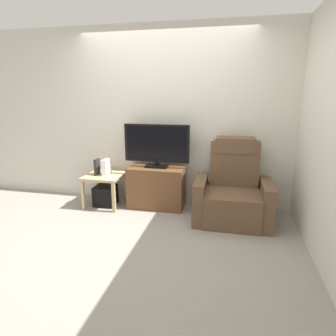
{
  "coord_description": "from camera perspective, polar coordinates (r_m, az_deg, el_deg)",
  "views": [
    {
      "loc": [
        0.97,
        -3.04,
        1.65
      ],
      "look_at": [
        0.18,
        0.5,
        0.7
      ],
      "focal_mm": 30.6,
      "sensor_mm": 36.0,
      "label": 1
    }
  ],
  "objects": [
    {
      "name": "wall_back",
      "position": [
        4.3,
        -0.54,
        10.0
      ],
      "size": [
        6.4,
        0.06,
        2.6
      ],
      "primitive_type": "cube",
      "color": "beige",
      "rests_on": "ground"
    },
    {
      "name": "game_console",
      "position": [
        4.32,
        -12.19,
        0.18
      ],
      "size": [
        0.07,
        0.2,
        0.23
      ],
      "primitive_type": "cube",
      "color": "white",
      "rests_on": "side_table"
    },
    {
      "name": "tv_stand",
      "position": [
        4.25,
        -2.26,
        -3.8
      ],
      "size": [
        0.81,
        0.43,
        0.6
      ],
      "color": "brown",
      "rests_on": "ground"
    },
    {
      "name": "ground_plane",
      "position": [
        3.59,
        -4.66,
        -12.72
      ],
      "size": [
        6.4,
        6.4,
        0.0
      ],
      "primitive_type": "plane",
      "color": "gray"
    },
    {
      "name": "wall_side",
      "position": [
        3.2,
        29.24,
        6.53
      ],
      "size": [
        0.06,
        4.48,
        2.6
      ],
      "primitive_type": "cube",
      "color": "beige",
      "rests_on": "ground"
    },
    {
      "name": "subwoofer_box",
      "position": [
        4.46,
        -12.35,
        -5.35
      ],
      "size": [
        0.3,
        0.3,
        0.3
      ],
      "primitive_type": "cube",
      "color": "black",
      "rests_on": "ground"
    },
    {
      "name": "television",
      "position": [
        4.11,
        -2.28,
        4.63
      ],
      "size": [
        0.95,
        0.2,
        0.62
      ],
      "color": "black",
      "rests_on": "tv_stand"
    },
    {
      "name": "recliner_armchair",
      "position": [
        3.89,
        12.79,
        -4.87
      ],
      "size": [
        0.98,
        0.78,
        1.08
      ],
      "rotation": [
        0.0,
        0.0,
        -0.19
      ],
      "color": "brown",
      "rests_on": "ground"
    },
    {
      "name": "side_table",
      "position": [
        4.38,
        -12.52,
        -2.26
      ],
      "size": [
        0.54,
        0.54,
        0.48
      ],
      "color": "tan",
      "rests_on": "ground"
    },
    {
      "name": "book_upright",
      "position": [
        4.35,
        -13.97,
        0.23
      ],
      "size": [
        0.04,
        0.12,
        0.24
      ],
      "primitive_type": "cube",
      "color": "#262626",
      "rests_on": "side_table"
    }
  ]
}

